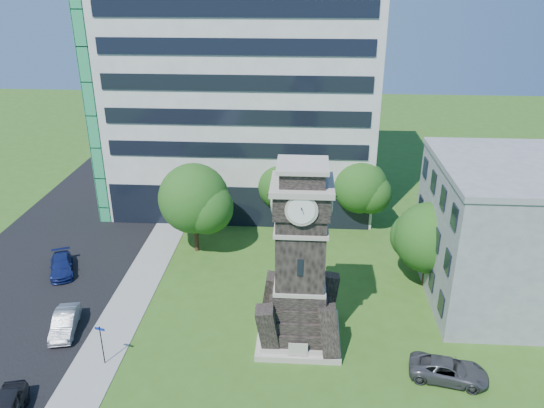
# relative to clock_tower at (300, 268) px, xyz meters

# --- Properties ---
(ground) EXTENTS (160.00, 160.00, 0.00)m
(ground) POSITION_rel_clock_tower_xyz_m (-3.00, -2.00, -5.28)
(ground) COLOR #345B1A
(ground) RESTS_ON ground
(sidewalk) EXTENTS (3.00, 70.00, 0.06)m
(sidewalk) POSITION_rel_clock_tower_xyz_m (-12.50, 3.00, -5.25)
(sidewalk) COLOR gray
(sidewalk) RESTS_ON ground
(street) EXTENTS (14.00, 80.00, 0.02)m
(street) POSITION_rel_clock_tower_xyz_m (-21.00, 3.00, -5.27)
(street) COLOR black
(street) RESTS_ON ground
(clock_tower) EXTENTS (5.40, 5.40, 12.22)m
(clock_tower) POSITION_rel_clock_tower_xyz_m (0.00, 0.00, 0.00)
(clock_tower) COLOR #BEB6A6
(clock_tower) RESTS_ON ground
(office_tall) EXTENTS (26.20, 15.11, 28.60)m
(office_tall) POSITION_rel_clock_tower_xyz_m (-6.20, 23.84, 8.94)
(office_tall) COLOR silver
(office_tall) RESTS_ON ground
(office_low) EXTENTS (15.20, 12.20, 10.40)m
(office_low) POSITION_rel_clock_tower_xyz_m (16.97, 6.00, -0.07)
(office_low) COLOR #9DA0A2
(office_low) RESTS_ON ground
(car_street_mid) EXTENTS (2.22, 4.23, 1.33)m
(car_street_mid) POSITION_rel_clock_tower_xyz_m (-15.73, -0.40, -4.62)
(car_street_mid) COLOR gray
(car_street_mid) RESTS_ON ground
(car_street_north) EXTENTS (3.26, 4.56, 1.23)m
(car_street_north) POSITION_rel_clock_tower_xyz_m (-19.24, 7.00, -4.67)
(car_street_north) COLOR navy
(car_street_north) RESTS_ON ground
(car_east_lot) EXTENTS (4.93, 3.00, 1.28)m
(car_east_lot) POSITION_rel_clock_tower_xyz_m (8.96, -3.43, -4.64)
(car_east_lot) COLOR #45464A
(car_east_lot) RESTS_ON ground
(park_bench) EXTENTS (1.60, 0.43, 0.82)m
(park_bench) POSITION_rel_clock_tower_xyz_m (1.14, -0.00, -4.84)
(park_bench) COLOR black
(park_bench) RESTS_ON ground
(street_sign) EXTENTS (0.67, 0.07, 2.78)m
(street_sign) POSITION_rel_clock_tower_xyz_m (-11.95, -3.45, -3.54)
(street_sign) COLOR black
(street_sign) RESTS_ON ground
(tree_nw) EXTENTS (6.51, 5.92, 7.89)m
(tree_nw) POSITION_rel_clock_tower_xyz_m (-9.01, 11.42, -0.55)
(tree_nw) COLOR #332114
(tree_nw) RESTS_ON ground
(tree_nc) EXTENTS (5.26, 4.78, 6.39)m
(tree_nc) POSITION_rel_clock_tower_xyz_m (-1.87, 17.35, -1.45)
(tree_nc) COLOR #332114
(tree_nc) RESTS_ON ground
(tree_ne) EXTENTS (5.49, 4.99, 6.67)m
(tree_ne) POSITION_rel_clock_tower_xyz_m (5.34, 16.92, -1.27)
(tree_ne) COLOR #332114
(tree_ne) RESTS_ON ground
(tree_east) EXTENTS (5.91, 5.37, 6.79)m
(tree_east) POSITION_rel_clock_tower_xyz_m (9.65, 7.03, -1.34)
(tree_east) COLOR #332114
(tree_east) RESTS_ON ground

